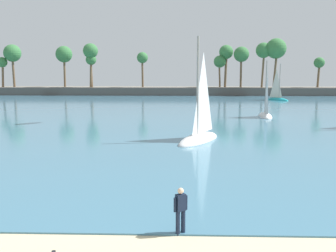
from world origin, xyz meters
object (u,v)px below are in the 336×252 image
Objects in this scene: person_at_waterline at (181,210)px; sailboat_far_left at (266,111)px; sailboat_near_shore at (278,97)px; sailboat_mid_bay at (200,131)px.

person_at_waterline is 0.23× the size of sailboat_far_left.
sailboat_far_left is (-8.18, -26.43, -0.01)m from sailboat_near_shore.
sailboat_near_shore is at bearing 72.81° from person_at_waterline.
sailboat_far_left is at bearing -107.19° from sailboat_near_shore.
person_at_waterline is 34.99m from sailboat_far_left.
sailboat_mid_bay is 1.21× the size of sailboat_far_left.
sailboat_far_left is at bearing 61.18° from sailboat_mid_bay.
sailboat_near_shore is at bearing 68.19° from sailboat_mid_bay.
person_at_waterline is at bearing -107.19° from sailboat_near_shore.
sailboat_near_shore reaches higher than person_at_waterline.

